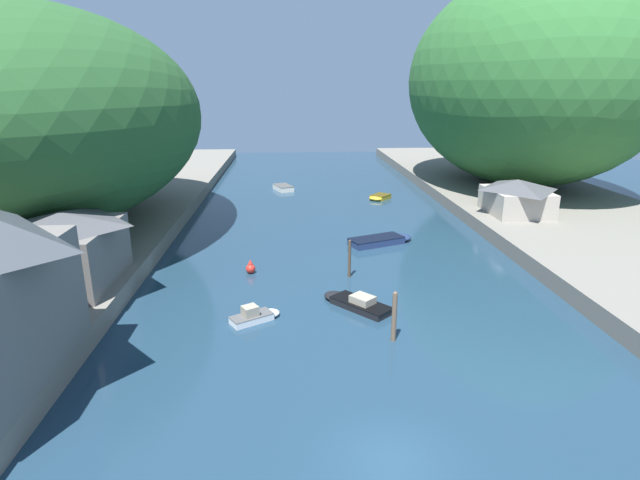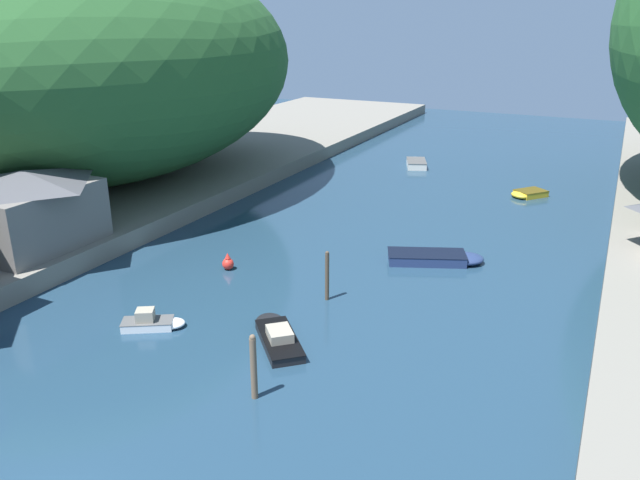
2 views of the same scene
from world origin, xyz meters
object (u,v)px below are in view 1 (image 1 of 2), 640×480
boat_yellow_tender (383,240)px  boat_near_quay (379,197)px  right_bank_cottage (517,196)px  boat_mid_channel (256,316)px  boathouse_shed (64,248)px  person_on_quay (64,319)px  boat_far_upstream (282,187)px  boat_cabin_cruiser (355,302)px  channel_buoy_near (251,268)px

boat_yellow_tender → boat_near_quay: size_ratio=1.83×
right_bank_cottage → boat_mid_channel: right_bank_cottage is taller
boathouse_shed → boat_mid_channel: (12.61, -3.54, -3.57)m
boat_yellow_tender → boathouse_shed: bearing=-85.7°
person_on_quay → boat_far_upstream: bearing=8.5°
boat_mid_channel → boat_cabin_cruiser: boat_mid_channel is taller
right_bank_cottage → channel_buoy_near: size_ratio=6.35×
boat_near_quay → boat_yellow_tender: bearing=120.2°
boathouse_shed → channel_buoy_near: (11.70, 4.77, -3.45)m
right_bank_cottage → boat_cabin_cruiser: 26.94m
channel_buoy_near → boathouse_shed: bearing=-157.8°
boat_yellow_tender → person_on_quay: 28.31m
right_bank_cottage → boat_cabin_cruiser: (-19.14, -18.74, -2.89)m
boat_near_quay → person_on_quay: (-23.50, -37.89, 2.05)m
person_on_quay → boat_yellow_tender: bearing=-24.8°
boat_yellow_tender → channel_buoy_near: (-11.80, -7.05, 0.12)m
boathouse_shed → boat_near_quay: boathouse_shed is taller
boat_mid_channel → boat_near_quay: boat_mid_channel is taller
right_bank_cottage → boathouse_shed: bearing=-156.2°
boat_cabin_cruiser → person_on_quay: 17.24m
boat_yellow_tender → boat_near_quay: 18.82m
channel_buoy_near → person_on_quay: (-8.82, -12.24, 1.89)m
boat_near_quay → boathouse_shed: bearing=88.1°
boat_near_quay → person_on_quay: size_ratio=2.13×
boathouse_shed → boat_far_upstream: size_ratio=1.76×
boat_far_upstream → boathouse_shed: bearing=-131.6°
boat_far_upstream → channel_buoy_near: channel_buoy_near is taller
boat_mid_channel → person_on_quay: person_on_quay is taller
boathouse_shed → channel_buoy_near: bearing=22.2°
boat_near_quay → boat_cabin_cruiser: bearing=116.2°
boat_cabin_cruiser → boat_far_upstream: (-5.26, 39.39, 0.06)m
boat_yellow_tender → boat_mid_channel: bearing=-57.7°
boat_mid_channel → channel_buoy_near: 8.36m
boat_near_quay → person_on_quay: 44.63m
boat_cabin_cruiser → boat_far_upstream: bearing=55.4°
boat_cabin_cruiser → boat_near_quay: size_ratio=1.37×
boathouse_shed → boat_near_quay: 40.42m
right_bank_cottage → boat_near_quay: 18.20m
right_bank_cottage → boat_near_quay: size_ratio=1.99×
right_bank_cottage → boat_cabin_cruiser: bearing=-135.6°
boat_cabin_cruiser → boat_far_upstream: size_ratio=1.04×
boathouse_shed → boat_near_quay: bearing=49.1°
boat_yellow_tender → boat_near_quay: boat_yellow_tender is taller
boat_cabin_cruiser → boat_mid_channel: bearing=152.4°
right_bank_cottage → boat_yellow_tender: right_bank_cottage is taller
boat_cabin_cruiser → person_on_quay: bearing=156.9°
boat_far_upstream → person_on_quay: bearing=-125.0°
right_bank_cottage → boat_yellow_tender: bearing=-161.0°
boat_yellow_tender → person_on_quay: person_on_quay is taller
boathouse_shed → person_on_quay: bearing=-68.9°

